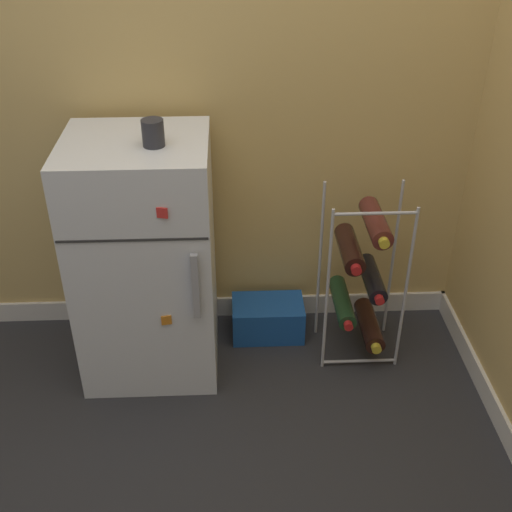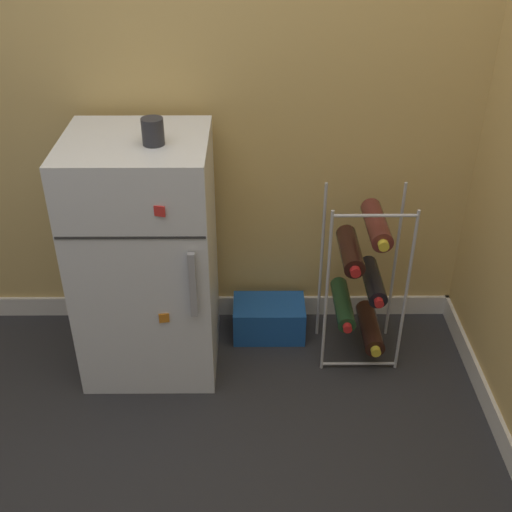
% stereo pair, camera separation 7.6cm
% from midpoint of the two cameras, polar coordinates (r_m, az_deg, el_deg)
% --- Properties ---
extents(ground_plane, '(14.00, 14.00, 0.00)m').
position_cam_midpoint_polar(ground_plane, '(2.40, -1.57, -14.29)').
color(ground_plane, '#28282B').
extents(wall_back, '(6.78, 0.07, 2.50)m').
position_cam_midpoint_polar(wall_back, '(2.36, -2.41, 20.01)').
color(wall_back, tan).
rests_on(wall_back, ground_plane).
extents(mini_fridge, '(0.50, 0.48, 0.93)m').
position_cam_midpoint_polar(mini_fridge, '(2.40, -10.66, -0.38)').
color(mini_fridge, silver).
rests_on(mini_fridge, ground_plane).
extents(wine_rack, '(0.31, 0.30, 0.71)m').
position_cam_midpoint_polar(wine_rack, '(2.49, 8.54, -1.83)').
color(wine_rack, '#B2B2B7').
rests_on(wine_rack, ground_plane).
extents(soda_box, '(0.30, 0.19, 0.15)m').
position_cam_midpoint_polar(soda_box, '(2.71, 0.24, -5.56)').
color(soda_box, '#194C9E').
rests_on(soda_box, ground_plane).
extents(fridge_top_cup, '(0.07, 0.07, 0.09)m').
position_cam_midpoint_polar(fridge_top_cup, '(2.12, -10.18, 10.71)').
color(fridge_top_cup, '#28282D').
rests_on(fridge_top_cup, mini_fridge).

